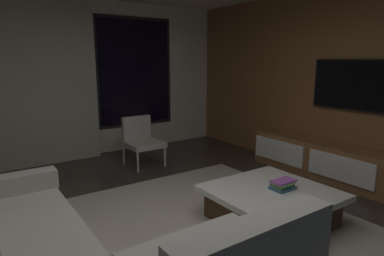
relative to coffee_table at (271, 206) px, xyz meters
The scene contains 9 objects.
floor 1.12m from the coffee_table, behind, with size 9.20×9.20×0.00m, color #332B26.
back_wall_with_window 4.00m from the coffee_table, 107.77° to the left, with size 6.60×0.30×2.70m.
media_wall 2.27m from the coffee_table, ahead, with size 0.12×7.80×2.70m.
area_rug 0.78m from the coffee_table, behind, with size 3.20×3.80×0.01m, color #ADA391.
coffee_table is the anchor object (origin of this frame).
book_stack_on_coffee_table 0.25m from the coffee_table, 22.80° to the right, with size 0.26×0.18×0.10m.
accent_chair_near_window 2.61m from the coffee_table, 94.85° to the left, with size 0.55×0.57×0.78m.
media_console 1.67m from the coffee_table, ahead, with size 0.46×3.10×0.52m.
mounted_tv 2.20m from the coffee_table, ahead, with size 0.05×1.19×0.69m.
Camera 1 is at (-1.42, -2.23, 1.68)m, focal length 31.22 mm.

